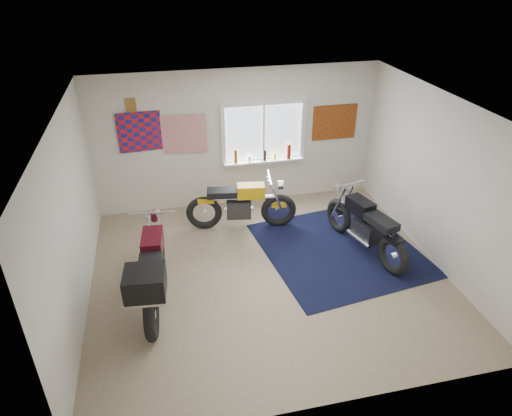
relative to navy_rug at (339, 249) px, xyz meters
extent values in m
plane|color=#9E896B|center=(-1.37, -0.39, -0.01)|extent=(5.50, 5.50, 0.00)
plane|color=white|center=(-1.37, -0.39, 2.69)|extent=(5.50, 5.50, 0.00)
plane|color=silver|center=(-1.37, 2.11, 1.34)|extent=(5.50, 0.00, 5.50)
plane|color=silver|center=(-1.37, -2.89, 1.34)|extent=(5.50, 0.00, 5.50)
plane|color=silver|center=(-4.12, -0.39, 1.34)|extent=(0.00, 5.00, 5.00)
plane|color=silver|center=(1.38, -0.39, 1.34)|extent=(0.00, 5.00, 5.00)
cube|color=black|center=(0.00, 0.00, 0.00)|extent=(2.83, 2.91, 0.01)
cube|color=white|center=(-0.87, 2.10, 1.44)|extent=(1.50, 0.02, 1.10)
cube|color=white|center=(-0.87, 2.08, 2.03)|extent=(1.66, 0.06, 0.08)
cube|color=white|center=(-0.87, 2.08, 0.85)|extent=(1.66, 0.06, 0.08)
cube|color=white|center=(-1.66, 2.08, 1.44)|extent=(0.08, 0.06, 1.10)
cube|color=white|center=(-0.08, 2.08, 1.44)|extent=(0.08, 0.06, 1.10)
cube|color=white|center=(-0.87, 2.08, 1.44)|extent=(0.04, 0.06, 1.10)
cube|color=white|center=(-0.87, 2.02, 0.87)|extent=(1.60, 0.16, 0.04)
cylinder|color=brown|center=(-1.43, 2.01, 1.03)|extent=(0.07, 0.07, 0.28)
cylinder|color=silver|center=(-1.16, 2.01, 0.95)|extent=(0.06, 0.06, 0.12)
cylinder|color=black|center=(-0.85, 2.01, 1.00)|extent=(0.06, 0.06, 0.22)
cylinder|color=yellow|center=(-0.64, 2.01, 0.96)|extent=(0.05, 0.05, 0.14)
cylinder|color=maroon|center=(-0.36, 2.01, 1.04)|extent=(0.09, 0.09, 0.30)
plane|color=red|center=(-3.07, 2.09, 1.64)|extent=(1.00, 0.07, 1.00)
plane|color=red|center=(-2.42, 2.07, 1.54)|extent=(0.90, 0.09, 0.90)
cube|color=olive|center=(-3.27, 2.09, 2.14)|extent=(0.18, 0.02, 0.24)
cube|color=#A54C14|center=(0.58, 2.09, 1.54)|extent=(0.90, 0.03, 0.70)
torus|color=black|center=(-0.83, 1.01, 0.32)|extent=(0.67, 0.23, 0.66)
torus|color=black|center=(-2.18, 1.21, 0.32)|extent=(0.67, 0.23, 0.66)
cylinder|color=white|center=(-0.83, 1.01, 0.32)|extent=(0.12, 0.11, 0.11)
cylinder|color=white|center=(-2.18, 1.21, 0.32)|extent=(0.12, 0.11, 0.11)
cylinder|color=white|center=(-1.50, 1.11, 0.60)|extent=(1.24, 0.27, 0.09)
cube|color=#29292B|center=(-1.55, 1.12, 0.39)|extent=(0.48, 0.34, 0.33)
cylinder|color=white|center=(-1.53, 1.27, 0.29)|extent=(0.54, 0.15, 0.07)
cube|color=#D8A40B|center=(-1.33, 1.08, 0.74)|extent=(0.52, 0.33, 0.24)
cube|color=black|center=(-1.84, 1.16, 0.72)|extent=(0.58, 0.35, 0.12)
cube|color=#D8A40B|center=(-2.14, 1.21, 0.58)|extent=(0.31, 0.20, 0.08)
cube|color=#D8A40B|center=(-0.83, 1.01, 0.44)|extent=(0.29, 0.18, 0.05)
cylinder|color=white|center=(-1.00, 1.03, 1.00)|extent=(0.13, 0.61, 0.04)
cylinder|color=white|center=(-0.81, 1.00, 0.84)|extent=(0.12, 0.17, 0.16)
torus|color=black|center=(0.20, 0.60, 0.31)|extent=(0.29, 0.65, 0.64)
torus|color=black|center=(0.57, -0.77, 0.31)|extent=(0.29, 0.65, 0.64)
cylinder|color=white|center=(0.20, 0.60, 0.31)|extent=(0.13, 0.13, 0.11)
cylinder|color=white|center=(0.57, -0.77, 0.31)|extent=(0.13, 0.13, 0.11)
cylinder|color=white|center=(0.38, -0.09, 0.62)|extent=(0.42, 1.25, 0.09)
cube|color=#29292B|center=(0.40, -0.14, 0.40)|extent=(0.39, 0.51, 0.34)
cylinder|color=white|center=(0.24, -0.18, 0.30)|extent=(0.21, 0.56, 0.07)
cube|color=black|center=(0.34, 0.09, 0.76)|extent=(0.39, 0.56, 0.24)
cube|color=black|center=(0.48, -0.43, 0.74)|extent=(0.42, 0.61, 0.12)
cube|color=black|center=(0.55, -0.72, 0.60)|extent=(0.24, 0.34, 0.08)
cube|color=black|center=(0.20, 0.60, 0.43)|extent=(0.21, 0.31, 0.05)
cylinder|color=white|center=(0.25, 0.42, 1.03)|extent=(0.62, 0.20, 0.04)
cylinder|color=white|center=(0.19, 0.62, 0.86)|extent=(0.18, 0.14, 0.16)
torus|color=black|center=(-3.04, 0.20, 0.35)|extent=(0.21, 0.73, 0.72)
torus|color=black|center=(-3.19, -1.34, 0.35)|extent=(0.21, 0.73, 0.72)
cylinder|color=white|center=(-3.04, 0.20, 0.35)|extent=(0.12, 0.13, 0.12)
cylinder|color=white|center=(-3.19, -1.34, 0.35)|extent=(0.12, 0.13, 0.12)
cylinder|color=white|center=(-3.12, -0.57, 0.68)|extent=(0.23, 1.39, 0.10)
cube|color=#29292B|center=(-3.12, -0.63, 0.44)|extent=(0.35, 0.52, 0.37)
cylinder|color=white|center=(-3.30, -0.61, 0.32)|extent=(0.13, 0.61, 0.08)
cube|color=#420A14|center=(-3.10, -0.37, 0.83)|extent=(0.34, 0.58, 0.26)
cube|color=black|center=(-3.15, -0.96, 0.81)|extent=(0.36, 0.63, 0.13)
cube|color=#420A14|center=(-3.18, -1.29, 0.66)|extent=(0.21, 0.35, 0.09)
cube|color=#420A14|center=(-3.04, 0.20, 0.48)|extent=(0.18, 0.32, 0.06)
cylinder|color=white|center=(-3.06, 0.00, 1.12)|extent=(0.68, 0.10, 0.04)
cylinder|color=white|center=(-3.04, 0.22, 0.94)|extent=(0.19, 0.13, 0.18)
cube|color=black|center=(-3.20, -1.45, 0.96)|extent=(0.54, 0.51, 0.33)
camera|label=1|loc=(-2.84, -6.04, 4.52)|focal=32.00mm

